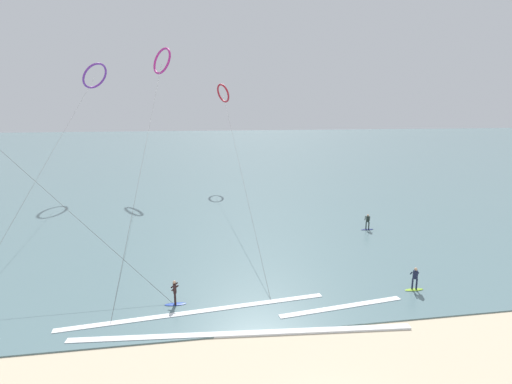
# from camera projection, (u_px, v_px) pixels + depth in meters

# --- Properties ---
(sea_water) EXTENTS (400.00, 200.00, 0.08)m
(sea_water) POSITION_uv_depth(u_px,v_px,m) (211.00, 150.00, 119.96)
(sea_water) COLOR slate
(sea_water) RESTS_ON ground
(surfer_lime) EXTENTS (1.40, 0.66, 1.70)m
(surfer_lime) POSITION_uv_depth(u_px,v_px,m) (415.00, 280.00, 28.35)
(surfer_lime) COLOR #8CC62D
(surfer_lime) RESTS_ON ground
(surfer_navy) EXTENTS (1.40, 0.70, 1.70)m
(surfer_navy) POSITION_uv_depth(u_px,v_px,m) (368.00, 223.00, 42.31)
(surfer_navy) COLOR navy
(surfer_navy) RESTS_ON ground
(surfer_cobalt) EXTENTS (1.40, 0.62, 1.70)m
(surfer_cobalt) POSITION_uv_depth(u_px,v_px,m) (175.00, 294.00, 26.26)
(surfer_cobalt) COLOR #2647B7
(surfer_cobalt) RESTS_ON ground
(kite_magenta) EXTENTS (4.08, 48.49, 22.28)m
(kite_magenta) POSITION_uv_depth(u_px,v_px,m) (162.00, 61.00, 64.12)
(kite_magenta) COLOR #CC288E
(kite_magenta) RESTS_ON ground
(kite_violet) EXTENTS (4.71, 46.85, 19.58)m
(kite_violet) POSITION_uv_depth(u_px,v_px,m) (95.00, 76.00, 62.07)
(kite_violet) COLOR purple
(kite_violet) RESTS_ON ground
(kite_crimson) EXTENTS (2.71, 47.21, 16.71)m
(kite_crimson) POSITION_uv_depth(u_px,v_px,m) (223.00, 94.00, 67.40)
(kite_crimson) COLOR red
(kite_crimson) RESTS_ON ground
(wave_crest_near) EXTENTS (19.81, 2.15, 0.12)m
(wave_crest_near) POSITION_uv_depth(u_px,v_px,m) (243.00, 334.00, 23.05)
(wave_crest_near) COLOR white
(wave_crest_near) RESTS_ON ground
(wave_crest_mid) EXTENTS (8.68, 1.65, 0.12)m
(wave_crest_mid) POSITION_uv_depth(u_px,v_px,m) (342.00, 307.00, 26.06)
(wave_crest_mid) COLOR white
(wave_crest_mid) RESTS_ON ground
(wave_crest_far) EXTENTS (16.95, 2.38, 0.12)m
(wave_crest_far) POSITION_uv_depth(u_px,v_px,m) (198.00, 312.00, 25.47)
(wave_crest_far) COLOR white
(wave_crest_far) RESTS_ON ground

